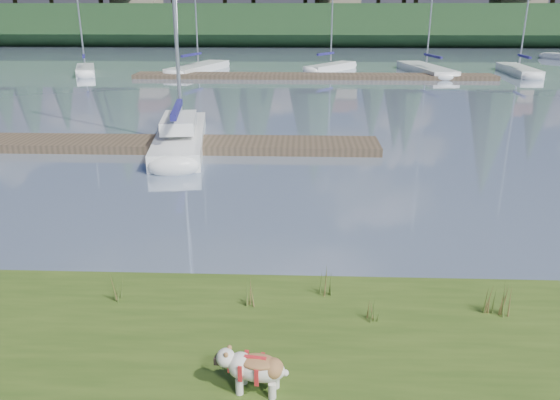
{
  "coord_description": "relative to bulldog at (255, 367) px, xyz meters",
  "views": [
    {
      "loc": [
        1.22,
        -10.25,
        4.89
      ],
      "look_at": [
        0.82,
        -0.5,
        1.42
      ],
      "focal_mm": 35.0,
      "sensor_mm": 36.0,
      "label": 1
    }
  ],
  "objects": [
    {
      "name": "sailboat_bg_3",
      "position": [
        9.98,
        38.93,
        -0.37
      ],
      "size": [
        3.31,
        9.9,
        14.09
      ],
      "rotation": [
        0.0,
        0.0,
        1.72
      ],
      "color": "white",
      "rests_on": "ground"
    },
    {
      "name": "dock_far",
      "position": [
        1.32,
        34.62,
        -0.54
      ],
      "size": [
        26.0,
        2.2,
        0.3
      ],
      "primitive_type": "cube",
      "color": "#4C3D2C",
      "rests_on": "ground"
    },
    {
      "name": "weed_0",
      "position": [
        -0.22,
        2.05,
        -0.12
      ],
      "size": [
        0.17,
        0.14,
        0.52
      ],
      "color": "#475B23",
      "rests_on": "bank"
    },
    {
      "name": "mud_lip",
      "position": [
        -0.68,
        3.02,
        -0.62
      ],
      "size": [
        60.0,
        0.5,
        0.14
      ],
      "primitive_type": "cube",
      "color": "#33281C",
      "rests_on": "ground"
    },
    {
      "name": "sailboat_bg_1",
      "position": [
        -7.53,
        39.21,
        -0.37
      ],
      "size": [
        4.21,
        9.34,
        13.57
      ],
      "rotation": [
        0.0,
        0.0,
        1.3
      ],
      "color": "white",
      "rests_on": "ground"
    },
    {
      "name": "weed_2",
      "position": [
        3.48,
        2.01,
        -0.08
      ],
      "size": [
        0.17,
        0.14,
        0.61
      ],
      "color": "#475B23",
      "rests_on": "bank"
    },
    {
      "name": "sailboat_bg_0",
      "position": [
        -16.34,
        37.05,
        -0.36
      ],
      "size": [
        3.4,
        6.43,
        9.46
      ],
      "rotation": [
        0.0,
        0.0,
        1.93
      ],
      "color": "white",
      "rests_on": "ground"
    },
    {
      "name": "dock_near",
      "position": [
        -4.68,
        13.62,
        -0.54
      ],
      "size": [
        16.0,
        2.0,
        0.3
      ],
      "primitive_type": "cube",
      "color": "#4C3D2C",
      "rests_on": "ground"
    },
    {
      "name": "weed_5",
      "position": [
        3.7,
        1.94,
        -0.09
      ],
      "size": [
        0.17,
        0.14,
        0.6
      ],
      "color": "#475B23",
      "rests_on": "bank"
    },
    {
      "name": "weed_3",
      "position": [
        -2.47,
        2.14,
        -0.11
      ],
      "size": [
        0.17,
        0.14,
        0.54
      ],
      "color": "#475B23",
      "rests_on": "bank"
    },
    {
      "name": "ridge",
      "position": [
        -0.68,
        77.62,
        1.81
      ],
      "size": [
        200.0,
        20.0,
        5.0
      ],
      "primitive_type": "cube",
      "color": "black",
      "rests_on": "ground"
    },
    {
      "name": "weed_1",
      "position": [
        0.97,
        2.45,
        -0.12
      ],
      "size": [
        0.17,
        0.14,
        0.52
      ],
      "color": "#475B23",
      "rests_on": "bank"
    },
    {
      "name": "sailboat_bg_2",
      "position": [
        3.1,
        39.85,
        -0.36
      ],
      "size": [
        4.86,
        6.45,
        10.38
      ],
      "rotation": [
        0.0,
        0.0,
        0.99
      ],
      "color": "white",
      "rests_on": "ground"
    },
    {
      "name": "ground",
      "position": [
        -0.68,
        34.62,
        -0.69
      ],
      "size": [
        200.0,
        200.0,
        0.0
      ],
      "primitive_type": "plane",
      "color": "#7A8AA3",
      "rests_on": "ground"
    },
    {
      "name": "sailboat_bg_4",
      "position": [
        17.13,
        38.51,
        -0.37
      ],
      "size": [
        2.07,
        8.03,
        11.71
      ],
      "rotation": [
        0.0,
        0.0,
        1.51
      ],
      "color": "white",
      "rests_on": "ground"
    },
    {
      "name": "weed_4",
      "position": [
        1.66,
        1.67,
        -0.18
      ],
      "size": [
        0.17,
        0.14,
        0.37
      ],
      "color": "#475B23",
      "rests_on": "bank"
    },
    {
      "name": "bulldog",
      "position": [
        0.0,
        0.0,
        0.0
      ],
      "size": [
        0.92,
        0.46,
        0.54
      ],
      "rotation": [
        0.0,
        0.0,
        2.99
      ],
      "color": "silver",
      "rests_on": "bank"
    },
    {
      "name": "sailboat_main",
      "position": [
        -4.04,
        14.64,
        -0.27
      ],
      "size": [
        2.82,
        8.42,
        11.95
      ],
      "rotation": [
        0.0,
        0.0,
        1.72
      ],
      "color": "white",
      "rests_on": "ground"
    }
  ]
}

